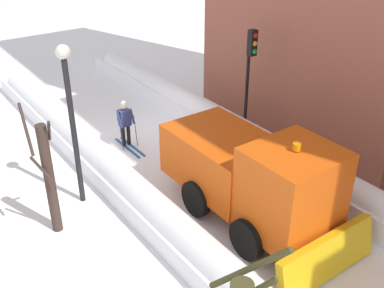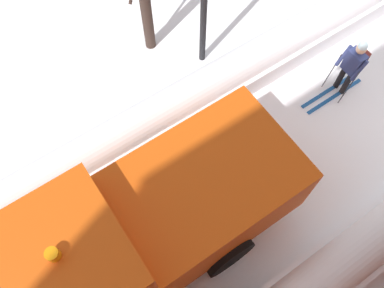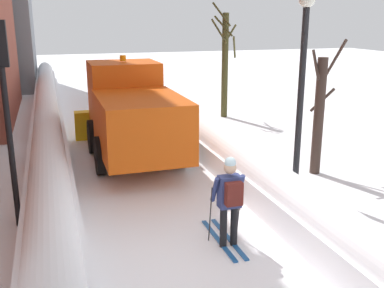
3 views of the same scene
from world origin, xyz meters
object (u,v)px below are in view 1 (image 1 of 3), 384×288
(street_lamp, at_px, (70,107))
(bare_tree_near, at_px, (49,177))
(plow_truck, at_px, (253,176))
(skier, at_px, (125,121))
(traffic_light_pole, at_px, (250,65))

(street_lamp, height_order, bare_tree_near, street_lamp)
(plow_truck, bearing_deg, skier, -83.16)
(plow_truck, xyz_separation_m, traffic_light_pole, (-3.20, -3.80, 1.51))
(traffic_light_pole, bearing_deg, plow_truck, 49.92)
(street_lamp, bearing_deg, skier, -140.11)
(skier, bearing_deg, bare_tree_near, 39.28)
(plow_truck, distance_m, skier, 6.16)
(plow_truck, height_order, street_lamp, street_lamp)
(plow_truck, bearing_deg, traffic_light_pole, -130.08)
(skier, relative_size, traffic_light_pole, 0.43)
(plow_truck, relative_size, skier, 3.31)
(plow_truck, relative_size, bare_tree_near, 1.59)
(bare_tree_near, bearing_deg, street_lamp, -142.23)
(skier, xyz_separation_m, street_lamp, (2.81, 2.35, 2.13))
(plow_truck, relative_size, traffic_light_pole, 1.41)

